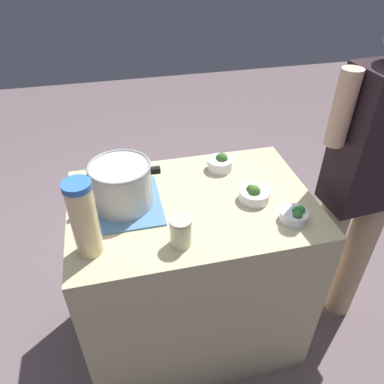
# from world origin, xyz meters

# --- Properties ---
(ground_plane) EXTENTS (8.00, 8.00, 0.00)m
(ground_plane) POSITION_xyz_m (0.00, 0.00, 0.00)
(ground_plane) COLOR #6D5C61
(counter_slab) EXTENTS (1.03, 0.70, 0.91)m
(counter_slab) POSITION_xyz_m (0.00, 0.00, 0.45)
(counter_slab) COLOR #B9B288
(counter_slab) RESTS_ON ground_plane
(dish_cloth) EXTENTS (0.30, 0.34, 0.01)m
(dish_cloth) POSITION_xyz_m (-0.28, 0.04, 0.91)
(dish_cloth) COLOR teal
(dish_cloth) RESTS_ON counter_slab
(cooking_pot) EXTENTS (0.32, 0.25, 0.19)m
(cooking_pot) POSITION_xyz_m (-0.28, 0.04, 1.01)
(cooking_pot) COLOR #B7B7BC
(cooking_pot) RESTS_ON dish_cloth
(lemonade_pitcher) EXTENTS (0.10, 0.10, 0.30)m
(lemonade_pitcher) POSITION_xyz_m (-0.42, -0.19, 1.06)
(lemonade_pitcher) COLOR #F9DE9A
(lemonade_pitcher) RESTS_ON counter_slab
(mason_jar) EXTENTS (0.08, 0.08, 0.12)m
(mason_jar) POSITION_xyz_m (-0.10, -0.23, 0.97)
(mason_jar) COLOR beige
(mason_jar) RESTS_ON counter_slab
(broccoli_bowl_front) EXTENTS (0.13, 0.13, 0.08)m
(broccoli_bowl_front) POSITION_xyz_m (0.26, -0.05, 0.94)
(broccoli_bowl_front) COLOR silver
(broccoli_bowl_front) RESTS_ON counter_slab
(broccoli_bowl_center) EXTENTS (0.11, 0.11, 0.06)m
(broccoli_bowl_center) POSITION_xyz_m (0.37, -0.21, 0.93)
(broccoli_bowl_center) COLOR silver
(broccoli_bowl_center) RESTS_ON counter_slab
(broccoli_bowl_back) EXTENTS (0.12, 0.12, 0.08)m
(broccoli_bowl_back) POSITION_xyz_m (0.19, 0.21, 0.94)
(broccoli_bowl_back) COLOR silver
(broccoli_bowl_back) RESTS_ON counter_slab
(person_cook) EXTENTS (0.50, 0.22, 1.65)m
(person_cook) POSITION_xyz_m (0.77, -0.06, 0.91)
(person_cook) COLOR tan
(person_cook) RESTS_ON ground_plane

